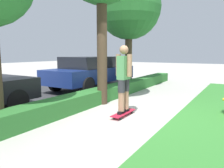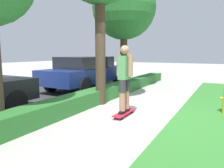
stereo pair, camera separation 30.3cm
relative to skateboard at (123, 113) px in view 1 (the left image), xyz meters
The scene contains 7 objects.
ground_plane 0.37m from the skateboard, 22.63° to the right, with size 60.00×60.00×0.00m, color #BCB7AD.
street_asphalt 4.08m from the skateboard, 85.34° to the left, with size 14.68×5.00×0.01m.
hedge_row 1.51m from the skateboard, 77.24° to the left, with size 14.68×0.60×0.44m.
skateboard is the anchor object (origin of this frame).
skater_person 0.92m from the skateboard, ahead, with size 0.50×0.44×1.70m.
tree_far 5.79m from the skateboard, 25.28° to the left, with size 2.82×2.82×5.01m.
parked_car_middle 4.63m from the skateboard, 46.47° to the left, with size 4.64×1.94×1.44m.
Camera 1 is at (-5.13, -2.40, 1.60)m, focal length 35.00 mm.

